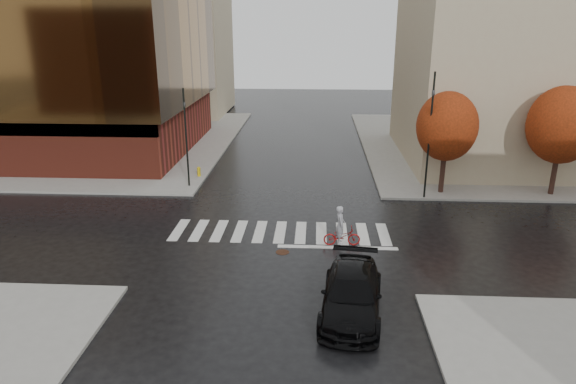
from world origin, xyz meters
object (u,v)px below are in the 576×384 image
Objects in this scene: traffic_light_nw at (186,133)px; fire_hydrant at (199,171)px; cyclist at (341,232)px; traffic_light_ne at (430,127)px; sedan at (352,294)px.

fire_hydrant is (0.19, 2.20, -3.25)m from traffic_light_nw.
traffic_light_nw reaches higher than fire_hydrant.
cyclist is 0.27× the size of traffic_light_ne.
cyclist is at bearing -48.67° from fire_hydrant.
cyclist is 2.97× the size of fire_hydrant.
traffic_light_nw is at bearing 45.85° from cyclist.
cyclist is at bearing 60.68° from traffic_light_nw.
traffic_light_nw is 0.84× the size of traffic_light_ne.
cyclist is (-0.13, 6.24, -0.09)m from sedan.
fire_hydrant is (-9.68, 11.00, -0.18)m from cyclist.
sedan is 18.30m from traffic_light_nw.
traffic_light_ne reaches higher than fire_hydrant.
sedan is 2.66× the size of cyclist.
sedan is 7.88× the size of fire_hydrant.
cyclist is 14.65m from fire_hydrant.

